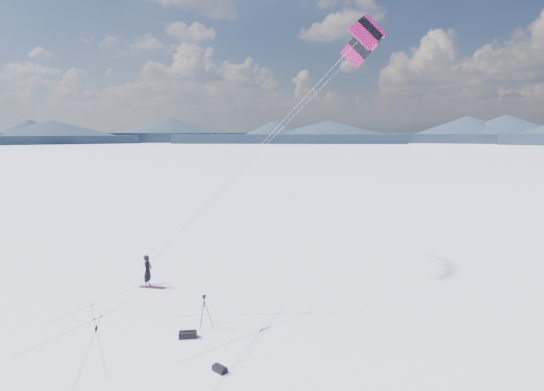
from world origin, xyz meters
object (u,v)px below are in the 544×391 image
(gear_bag_a, at_px, (188,334))
(gear_bag_b, at_px, (220,369))
(snowboard, at_px, (152,287))
(snowkiter, at_px, (148,286))
(tripod, at_px, (204,307))

(gear_bag_a, height_order, gear_bag_b, gear_bag_a)
(snowboard, bearing_deg, snowkiter, 152.03)
(snowboard, distance_m, gear_bag_b, 10.53)
(snowkiter, height_order, gear_bag_a, snowkiter)
(gear_bag_b, bearing_deg, gear_bag_a, 164.00)
(snowkiter, height_order, gear_bag_b, snowkiter)
(snowkiter, relative_size, gear_bag_a, 2.19)
(snowboard, distance_m, gear_bag_a, 7.21)
(snowkiter, height_order, tripod, tripod)
(snowkiter, distance_m, tripod, 6.99)
(snowboard, xyz_separation_m, gear_bag_b, (7.54, -7.35, 0.10))
(tripod, height_order, gear_bag_a, tripod)
(snowkiter, xyz_separation_m, gear_bag_a, (5.39, -5.30, 0.15))
(tripod, bearing_deg, snowkiter, 122.76)
(gear_bag_a, bearing_deg, gear_bag_b, -65.46)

